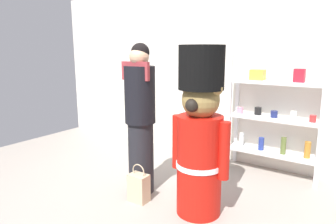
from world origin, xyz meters
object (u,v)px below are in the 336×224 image
object	(u,v)px
merchandise_shelf	(274,116)
person_shopper	(140,117)
teddy_bear_guard	(200,135)
shopping_bag	(139,187)

from	to	relation	value
merchandise_shelf	person_shopper	bearing A→B (deg)	-128.29
teddy_bear_guard	merchandise_shelf	bearing A→B (deg)	77.40
teddy_bear_guard	person_shopper	bearing A→B (deg)	176.73
merchandise_shelf	teddy_bear_guard	bearing A→B (deg)	-102.60
merchandise_shelf	person_shopper	world-z (taller)	person_shopper
merchandise_shelf	teddy_bear_guard	distance (m)	1.49
teddy_bear_guard	person_shopper	size ratio (longest dim) A/B	0.98
merchandise_shelf	person_shopper	distance (m)	1.79
teddy_bear_guard	person_shopper	xyz separation A→B (m)	(-0.78, 0.04, 0.07)
teddy_bear_guard	shopping_bag	xyz separation A→B (m)	(-0.65, -0.17, -0.66)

